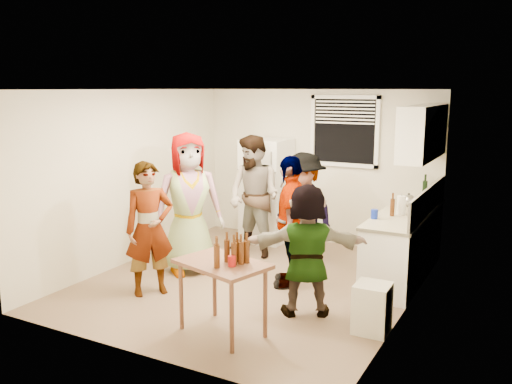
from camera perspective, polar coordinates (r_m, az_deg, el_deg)
The scene contains 23 objects.
room at distance 7.25m, azimuth -0.43°, elevation -9.43°, with size 4.00×4.50×2.50m, color beige, non-canonical shape.
window at distance 8.67m, azimuth 9.28°, elevation 6.33°, with size 1.12×0.10×1.06m, color white, non-canonical shape.
refrigerator at distance 8.97m, azimuth 1.12°, elevation 0.17°, with size 0.70×0.70×1.70m, color white.
counter_lower at distance 7.58m, azimuth 15.28°, elevation -5.50°, with size 0.60×2.20×0.86m, color white.
countertop at distance 7.47m, azimuth 15.46°, elevation -2.19°, with size 0.64×2.22×0.04m, color beige.
backsplash at distance 7.37m, azimuth 17.69°, elevation -0.89°, with size 0.03×2.20×0.36m, color beige.
upper_cabinets at distance 7.47m, azimuth 17.20°, elevation 6.05°, with size 0.34×1.60×0.70m, color white.
kettle at distance 7.83m, azimuth 15.74°, elevation -1.44°, with size 0.24×0.20×0.20m, color silver, non-canonical shape.
paper_towel at distance 7.30m, azimuth 15.00°, elevation -2.30°, with size 0.11×0.11×0.25m, color white.
wine_bottle at distance 8.37m, azimuth 17.29°, elevation -0.75°, with size 0.07×0.07×0.28m, color black.
beer_bottle_counter at distance 7.18m, azimuth 14.12°, elevation -2.46°, with size 0.06×0.06×0.22m, color #47230C.
blue_cup at distance 6.99m, azimuth 12.34°, elevation -2.76°, with size 0.09×0.09×0.12m, color #1026AC.
picture_frame at distance 7.96m, azimuth 17.97°, elevation -0.83°, with size 0.02×0.18×0.15m, color #F3C762.
trash_bin at distance 5.90m, azimuth 12.12°, elevation -11.97°, with size 0.36×0.36×0.52m, color silver.
serving_table at distance 5.86m, azimuth -3.51°, elevation -14.56°, with size 0.92×0.61×0.77m, color brown, non-canonical shape.
beer_bottle_table at distance 5.45m, azimuth -4.13°, elevation -7.79°, with size 0.06×0.06×0.23m, color #47230C.
red_cup at distance 5.44m, azimuth -2.56°, elevation -7.80°, with size 0.08×0.08×0.11m, color #A91413.
guest_grey at distance 7.71m, azimuth -6.94°, elevation -8.25°, with size 0.95×1.94×0.62m, color gray.
guest_stripe at distance 7.01m, azimuth -10.91°, elevation -10.38°, with size 0.60×1.66×0.40m, color #141933.
guest_back_left at distance 8.34m, azimuth -0.20°, elevation -6.67°, with size 0.89×1.84×0.70m, color brown.
guest_back_right at distance 7.97m, azimuth 4.96°, elevation -7.56°, with size 1.05×1.63×0.61m, color #45444A.
guest_black at distance 7.17m, azimuth 3.57°, elevation -9.70°, with size 0.99×1.69×0.41m, color black.
guest_orange at distance 6.33m, azimuth 5.24°, elevation -12.59°, with size 1.40×1.51×0.44m, color #F8A755.
Camera 1 is at (3.27, -5.96, 2.52)m, focal length 38.00 mm.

